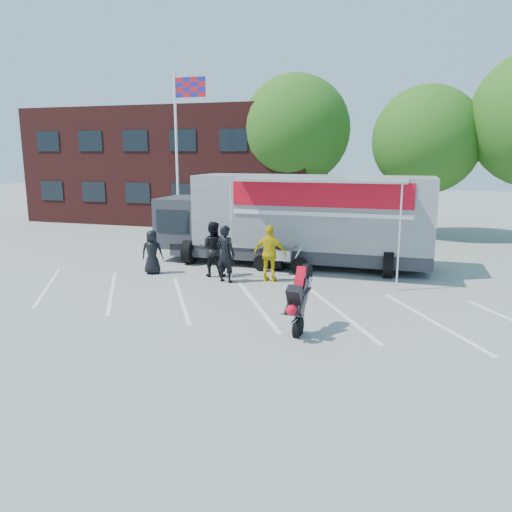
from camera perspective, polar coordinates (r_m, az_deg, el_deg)
The scene contains 13 objects.
ground at distance 13.67m, azimuth -1.92°, elevation -6.75°, with size 100.00×100.00×0.00m, color gray.
parking_bay_lines at distance 14.58m, azimuth -0.66°, elevation -5.53°, with size 18.00×5.00×0.01m, color white.
office_building at distance 33.44m, azimuth -8.50°, elevation 10.19°, with size 18.00×8.00×7.00m, color #4D1B18.
flagpole at distance 24.60m, azimuth -8.56°, elevation 13.29°, with size 1.61×0.12×8.00m.
tree_left at distance 28.97m, azimuth 4.54°, elevation 14.15°, with size 6.12×6.12×8.64m.
tree_mid at distance 27.30m, azimuth 18.91°, elevation 12.41°, with size 5.44×5.44×7.68m.
transporter_truck at distance 19.71m, azimuth 4.83°, elevation -1.00°, with size 10.92×5.26×3.47m, color gray, non-canonical shape.
parked_motorcycle at distance 18.38m, azimuth 2.76°, elevation -1.91°, with size 0.70×2.09×1.10m, color silver, non-canonical shape.
stunt_bike_rider at distance 12.73m, azimuth 5.55°, elevation -8.22°, with size 0.74×1.57×1.84m, color black, non-canonical shape.
spectator_leather_a at distance 18.45m, azimuth -11.78°, elevation 0.45°, with size 0.78×0.51×1.60m, color black.
spectator_leather_b at distance 16.86m, azimuth -3.50°, elevation 0.23°, with size 0.71×0.47×1.95m, color black.
spectator_leather_c at distance 17.72m, azimuth -4.98°, elevation 0.79°, with size 0.95×0.74×1.96m, color black.
spectator_hivis at distance 16.95m, azimuth 1.62°, elevation 0.30°, with size 1.14×0.47×1.94m, color #E0BF0B.
Camera 1 is at (4.16, -12.28, 4.34)m, focal length 35.00 mm.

